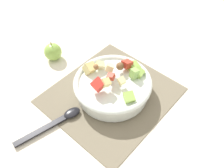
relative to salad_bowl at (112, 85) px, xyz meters
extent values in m
plane|color=silver|center=(-0.01, 0.00, -0.04)|extent=(2.40, 2.40, 0.00)
cube|color=#756B56|center=(-0.01, 0.00, -0.04)|extent=(0.41, 0.38, 0.01)
cylinder|color=white|center=(0.00, 0.00, -0.01)|extent=(0.25, 0.25, 0.05)
torus|color=white|center=(0.00, 0.00, 0.02)|extent=(0.27, 0.27, 0.02)
cube|color=#9EC656|center=(-0.02, -0.09, 0.03)|extent=(0.05, 0.05, 0.03)
cube|color=#E5D684|center=(-0.02, 0.09, 0.04)|extent=(0.05, 0.04, 0.05)
cube|color=#BC3828|center=(0.08, 0.00, 0.04)|extent=(0.04, 0.04, 0.03)
cube|color=beige|center=(0.00, -0.04, 0.05)|extent=(0.03, 0.03, 0.03)
cube|color=#93C160|center=(0.06, -0.04, 0.04)|extent=(0.03, 0.03, 0.04)
cube|color=beige|center=(0.02, 0.07, 0.04)|extent=(0.04, 0.04, 0.04)
cube|color=red|center=(-0.06, 0.01, 0.05)|extent=(0.04, 0.04, 0.04)
cube|color=#8CB74C|center=(0.10, -0.01, 0.02)|extent=(0.05, 0.05, 0.04)
sphere|color=brown|center=(0.05, 0.01, 0.05)|extent=(0.04, 0.04, 0.04)
cube|color=#E5D684|center=(-0.04, -0.01, 0.06)|extent=(0.04, 0.03, 0.04)
sphere|color=brown|center=(0.00, 0.07, 0.04)|extent=(0.03, 0.03, 0.02)
cube|color=#BC3828|center=(-0.01, 0.00, 0.05)|extent=(0.03, 0.03, 0.02)
cube|color=#9EC656|center=(0.08, -0.04, 0.03)|extent=(0.04, 0.04, 0.04)
cube|color=beige|center=(0.01, 0.02, 0.06)|extent=(0.04, 0.04, 0.04)
ellipsoid|color=black|center=(-0.16, 0.04, -0.03)|extent=(0.06, 0.05, 0.01)
cube|color=black|center=(-0.26, 0.06, -0.03)|extent=(0.18, 0.06, 0.01)
sphere|color=#8CB74C|center=(-0.02, 0.29, -0.01)|extent=(0.07, 0.07, 0.07)
cylinder|color=brown|center=(-0.02, 0.29, 0.03)|extent=(0.00, 0.00, 0.01)
camera|label=1|loc=(-0.41, -0.36, 0.63)|focal=39.26mm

